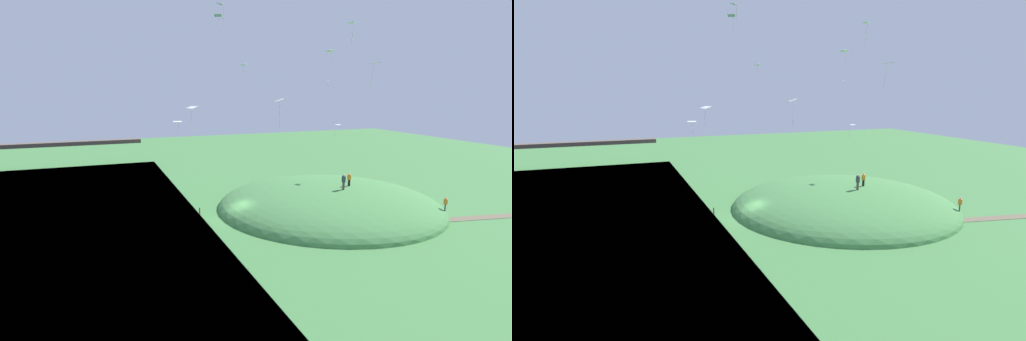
{
  "view_description": "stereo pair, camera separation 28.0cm",
  "coord_description": "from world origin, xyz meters",
  "views": [
    {
      "loc": [
        -13.87,
        -40.67,
        14.06
      ],
      "look_at": [
        2.4,
        0.29,
        5.18
      ],
      "focal_mm": 28.58,
      "sensor_mm": 36.0,
      "label": 1
    },
    {
      "loc": [
        -13.61,
        -40.77,
        14.06
      ],
      "look_at": [
        2.4,
        0.29,
        5.18
      ],
      "focal_mm": 28.58,
      "sensor_mm": 36.0,
      "label": 2
    }
  ],
  "objects": [
    {
      "name": "dirt_path",
      "position": [
        26.29,
        -9.92,
        0.02
      ],
      "size": [
        17.93,
        4.8,
        0.04
      ],
      "primitive_type": "cube",
      "rotation": [
        0.0,
        0.0,
        -0.19
      ],
      "color": "brown",
      "rests_on": "ground_plane"
    },
    {
      "name": "kite_5",
      "position": [
        -4.15,
        -8.94,
        20.33
      ],
      "size": [
        0.77,
        0.79,
        1.25
      ],
      "color": "silver"
    },
    {
      "name": "ground_plane",
      "position": [
        0.0,
        0.0,
        0.0
      ],
      "size": [
        160.0,
        160.0,
        0.0
      ],
      "primitive_type": "plane",
      "color": "#427C3F"
    },
    {
      "name": "person_on_hilltop",
      "position": [
        13.62,
        -1.24,
        3.74
      ],
      "size": [
        0.62,
        0.62,
        1.56
      ],
      "rotation": [
        0.0,
        0.0,
        2.75
      ],
      "color": "black",
      "rests_on": "grass_hill"
    },
    {
      "name": "grass_hill",
      "position": [
        11.8,
        0.21,
        0.0
      ],
      "size": [
        26.69,
        26.82,
        5.64
      ],
      "primitive_type": "ellipsoid",
      "color": "#468344",
      "rests_on": "ground_plane"
    },
    {
      "name": "kite_3",
      "position": [
        -5.0,
        -1.53,
        12.2
      ],
      "size": [
        1.13,
        1.31,
        1.83
      ],
      "color": "white"
    },
    {
      "name": "kite_4",
      "position": [
        -4.84,
        6.73,
        10.23
      ],
      "size": [
        1.06,
        0.8,
        1.58
      ],
      "color": "white"
    },
    {
      "name": "kite_8",
      "position": [
        0.59,
        -9.59,
        13.0
      ],
      "size": [
        0.99,
        1.22,
        2.26
      ],
      "color": "white"
    },
    {
      "name": "kite_9",
      "position": [
        8.82,
        -3.87,
        17.71
      ],
      "size": [
        0.92,
        0.75,
        1.41
      ],
      "color": "white"
    },
    {
      "name": "person_walking_path",
      "position": [
        12.04,
        -2.46,
        3.89
      ],
      "size": [
        0.65,
        0.65,
        1.81
      ],
      "rotation": [
        0.0,
        0.0,
        2.48
      ],
      "color": "#4F453A",
      "rests_on": "grass_hill"
    },
    {
      "name": "kite_10",
      "position": [
        8.13,
        -8.47,
        19.65
      ],
      "size": [
        0.96,
        0.97,
        1.99
      ],
      "color": "white"
    },
    {
      "name": "kite_1",
      "position": [
        9.74,
        -9.94,
        16.17
      ],
      "size": [
        1.02,
        1.21,
        2.17
      ],
      "color": "white"
    },
    {
      "name": "person_with_child",
      "position": [
        21.61,
        -8.12,
        1.75
      ],
      "size": [
        0.61,
        0.61,
        1.58
      ],
      "rotation": [
        0.0,
        0.0,
        0.76
      ],
      "color": "#27284F",
      "rests_on": "grass_hill"
    },
    {
      "name": "mooring_post",
      "position": [
        -3.44,
        2.9,
        0.41
      ],
      "size": [
        0.14,
        0.14,
        0.82
      ],
      "primitive_type": "cylinder",
      "color": "brown",
      "rests_on": "ground_plane"
    },
    {
      "name": "kite_6",
      "position": [
        14.59,
        3.16,
        9.42
      ],
      "size": [
        0.62,
        0.84,
        2.18
      ],
      "color": "white"
    },
    {
      "name": "kite_2",
      "position": [
        1.74,
        2.24,
        16.53
      ],
      "size": [
        0.83,
        0.8,
        1.26
      ],
      "color": "white"
    },
    {
      "name": "kite_7",
      "position": [
        20.13,
        14.74,
        15.22
      ],
      "size": [
        0.82,
        1.04,
        1.13
      ],
      "color": "silver"
    },
    {
      "name": "kite_0",
      "position": [
        -3.07,
        -4.55,
        20.24
      ],
      "size": [
        0.81,
        0.73,
        1.4
      ],
      "color": "white"
    }
  ]
}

